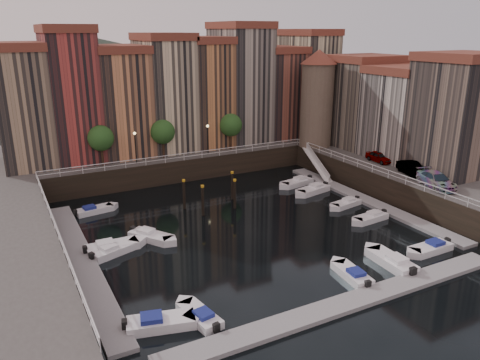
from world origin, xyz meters
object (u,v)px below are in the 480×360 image
boat_left_2 (114,250)px  car_a (379,158)px  boat_left_0 (159,323)px  car_c (436,181)px  gangway (317,163)px  car_b (412,169)px  corner_tower (317,97)px  mooring_pilings (214,194)px  boat_left_3 (111,247)px

boat_left_2 → car_a: bearing=-13.6°
boat_left_0 → car_c: size_ratio=0.92×
gangway → car_b: car_b is taller
corner_tower → mooring_pilings: (-20.51, -8.85, -8.54)m
boat_left_3 → car_c: size_ratio=0.90×
corner_tower → car_c: (0.07, -21.73, -6.40)m
boat_left_2 → boat_left_3: bearing=73.8°
gangway → car_c: bearing=-80.2°
mooring_pilings → car_b: bearing=-21.3°
boat_left_2 → boat_left_0: bearing=-109.3°
mooring_pilings → boat_left_0: bearing=-124.3°
corner_tower → car_b: 18.47m
boat_left_0 → car_b: (34.44, 10.35, 3.40)m
mooring_pilings → car_c: size_ratio=1.20×
car_a → boat_left_3: bearing=-172.9°
gangway → corner_tower: bearing=57.2°
corner_tower → car_c: corner_tower is taller
boat_left_2 → car_a: car_a is taller
corner_tower → mooring_pilings: bearing=-156.7°
gangway → car_c: (2.97, -17.23, 1.88)m
boat_left_2 → boat_left_3: boat_left_3 is taller
boat_left_2 → car_c: bearing=-31.0°
car_c → mooring_pilings: bearing=163.1°
boat_left_2 → car_b: size_ratio=1.01×
mooring_pilings → car_a: (22.37, -2.43, 2.03)m
gangway → boat_left_2: gangway is taller
boat_left_2 → car_b: (34.55, -2.19, 3.42)m
mooring_pilings → car_c: car_c is taller
mooring_pilings → car_c: (20.58, -12.88, 2.14)m
mooring_pilings → boat_left_0: (-12.79, -18.79, -1.27)m
mooring_pilings → car_a: 22.60m
car_b → boat_left_2: bearing=-164.4°
gangway → car_a: size_ratio=2.08×
boat_left_0 → boat_left_2: size_ratio=1.05×
boat_left_3 → car_c: car_c is taller
corner_tower → car_b: bearing=-86.2°
gangway → mooring_pilings: (-17.61, -4.35, -0.27)m
boat_left_3 → car_b: 34.88m
car_b → car_c: size_ratio=0.87×
boat_left_2 → boat_left_3: 0.72m
boat_left_2 → corner_tower: bearing=4.6°
car_c → boat_left_3: bearing=-177.2°
car_a → car_c: car_c is taller
car_a → car_b: car_b is taller
gangway → car_b: (4.04, -12.79, 1.86)m
corner_tower → boat_left_3: corner_tower is taller
corner_tower → gangway: bearing=-122.8°
car_a → car_c: bearing=-97.7°
boat_left_0 → car_b: 36.13m
corner_tower → car_c: 22.66m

